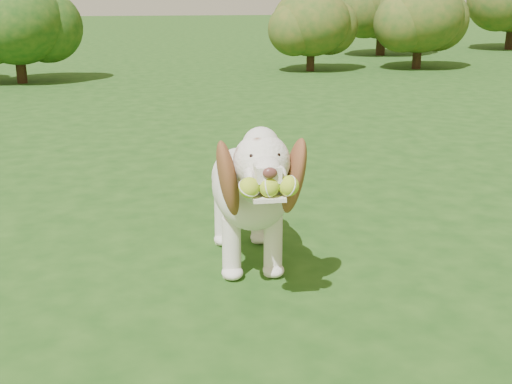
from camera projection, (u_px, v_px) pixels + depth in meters
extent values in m
plane|color=#194112|center=(255.00, 267.00, 3.34)|extent=(80.00, 80.00, 0.00)
ellipsoid|color=white|center=(246.00, 187.00, 3.35)|extent=(0.38, 0.70, 0.37)
ellipsoid|color=white|center=(253.00, 194.00, 3.09)|extent=(0.37, 0.37, 0.36)
ellipsoid|color=white|center=(240.00, 176.00, 3.58)|extent=(0.34, 0.34, 0.32)
cylinder|color=white|center=(257.00, 183.00, 2.94)|extent=(0.20, 0.29, 0.28)
sphere|color=white|center=(262.00, 162.00, 2.77)|extent=(0.26, 0.26, 0.25)
sphere|color=white|center=(261.00, 145.00, 2.77)|extent=(0.17, 0.17, 0.16)
cube|color=white|center=(267.00, 172.00, 2.64)|extent=(0.11, 0.15, 0.07)
ellipsoid|color=#592D28|center=(270.00, 173.00, 2.56)|extent=(0.06, 0.04, 0.05)
cube|color=white|center=(267.00, 196.00, 2.65)|extent=(0.14, 0.16, 0.02)
ellipsoid|color=brown|center=(228.00, 179.00, 2.78)|extent=(0.14, 0.24, 0.39)
ellipsoid|color=brown|center=(294.00, 176.00, 2.82)|extent=(0.15, 0.24, 0.39)
cylinder|color=white|center=(237.00, 163.00, 3.71)|extent=(0.07, 0.18, 0.14)
cylinder|color=white|center=(232.00, 248.00, 3.18)|extent=(0.10, 0.10, 0.31)
cylinder|color=white|center=(273.00, 245.00, 3.21)|extent=(0.10, 0.10, 0.31)
cylinder|color=white|center=(223.00, 217.00, 3.62)|extent=(0.10, 0.10, 0.31)
cylinder|color=white|center=(259.00, 215.00, 3.65)|extent=(0.10, 0.10, 0.31)
sphere|color=#CCD32F|center=(249.00, 188.00, 2.59)|extent=(0.09, 0.09, 0.09)
sphere|color=#CCD32F|center=(269.00, 187.00, 2.60)|extent=(0.09, 0.09, 0.09)
sphere|color=#CCD32F|center=(289.00, 186.00, 2.61)|extent=(0.09, 0.09, 0.09)
cylinder|color=#382314|center=(311.00, 58.00, 11.72)|extent=(0.15, 0.15, 0.47)
ellipsoid|color=#154314|center=(311.00, 22.00, 11.53)|extent=(1.42, 1.42, 1.20)
cylinder|color=#382314|center=(511.00, 34.00, 16.20)|extent=(0.24, 0.24, 0.76)
cylinder|color=#382314|center=(381.00, 41.00, 14.66)|extent=(0.20, 0.20, 0.66)
ellipsoid|color=#154314|center=(383.00, 1.00, 14.40)|extent=(1.97, 1.97, 1.68)
cylinder|color=#382314|center=(21.00, 67.00, 10.12)|extent=(0.16, 0.16, 0.51)
ellipsoid|color=#154314|center=(16.00, 22.00, 9.92)|extent=(1.54, 1.54, 1.31)
cylinder|color=#382314|center=(417.00, 54.00, 12.05)|extent=(0.16, 0.16, 0.53)
ellipsoid|color=#154314|center=(420.00, 16.00, 11.84)|extent=(1.59, 1.59, 1.35)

